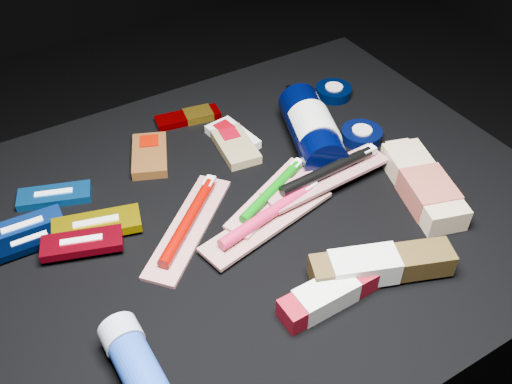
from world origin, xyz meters
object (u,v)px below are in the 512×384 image
bodywash_bottle (423,186)px  toothpaste_carton_red (335,291)px  deodorant_stick (135,361)px  lotion_bottle (312,130)px

bodywash_bottle → toothpaste_carton_red: bearing=-142.0°
deodorant_stick → toothpaste_carton_red: bearing=-8.1°
bodywash_bottle → deodorant_stick: (-0.53, -0.06, 0.00)m
lotion_bottle → toothpaste_carton_red: lotion_bottle is taller
bodywash_bottle → toothpaste_carton_red: (-0.25, -0.10, -0.00)m
deodorant_stick → toothpaste_carton_red: (0.28, -0.04, -0.01)m
lotion_bottle → deodorant_stick: lotion_bottle is taller
bodywash_bottle → deodorant_stick: deodorant_stick is taller
lotion_bottle → bodywash_bottle: bearing=-48.2°
deodorant_stick → lotion_bottle: bearing=29.6°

